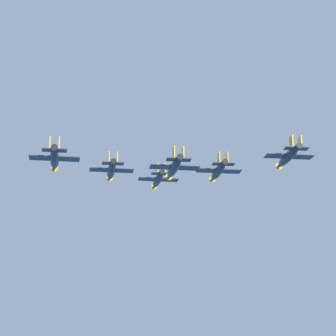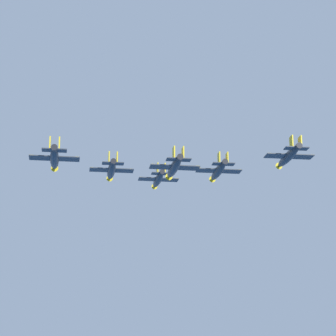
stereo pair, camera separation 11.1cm
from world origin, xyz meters
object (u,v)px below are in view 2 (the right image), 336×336
(jet_left_wingman, at_px, (111,170))
(jet_left_outer, at_px, (54,159))
(jet_right_wingman, at_px, (218,171))
(jet_right_outer, at_px, (288,156))
(jet_slot_rear, at_px, (174,167))
(jet_lead, at_px, (158,180))

(jet_left_wingman, relative_size, jet_left_outer, 0.98)
(jet_left_outer, bearing_deg, jet_right_wingman, -69.73)
(jet_right_outer, bearing_deg, jet_left_wingman, 68.91)
(jet_left_wingman, bearing_deg, jet_left_outer, 139.24)
(jet_left_wingman, xyz_separation_m, jet_right_wingman, (6.24, -26.06, 0.79))
(jet_right_wingman, xyz_separation_m, jet_slot_rear, (-18.45, 9.36, -4.04))
(jet_lead, distance_m, jet_left_wingman, 20.81)
(jet_left_outer, height_order, jet_right_outer, jet_right_outer)
(jet_lead, distance_m, jet_right_outer, 41.42)
(jet_left_wingman, distance_m, jet_right_wingman, 26.81)
(jet_lead, distance_m, jet_slot_rear, 32.01)
(jet_left_wingman, height_order, jet_left_outer, jet_left_wingman)
(jet_right_outer, bearing_deg, jet_slot_rear, 90.32)
(jet_left_outer, distance_m, jet_right_outer, 53.66)
(jet_lead, relative_size, jet_slot_rear, 0.96)
(jet_lead, bearing_deg, jet_right_outer, -140.70)
(jet_left_outer, relative_size, jet_slot_rear, 0.99)
(jet_lead, xyz_separation_m, jet_left_wingman, (-18.45, 9.36, -2.29))
(jet_left_outer, bearing_deg, jet_left_wingman, -41.51)
(jet_slot_rear, bearing_deg, jet_right_wingman, -41.34)
(jet_left_outer, bearing_deg, jet_lead, -41.51)
(jet_lead, relative_size, jet_right_outer, 0.96)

